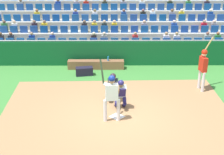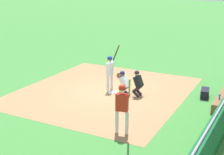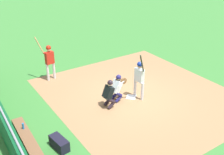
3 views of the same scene
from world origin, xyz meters
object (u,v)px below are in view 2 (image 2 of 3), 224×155
(dugout_bench, at_px, (222,100))
(batter_at_plate, at_px, (110,69))
(catcher_crouching, at_px, (124,82))
(on_deck_batter, at_px, (122,103))
(home_plate_marker, at_px, (113,92))
(home_plate_umpire, at_px, (138,82))
(equipment_duffel_bag, at_px, (205,93))
(water_bottle_on_bench, at_px, (220,97))

(dugout_bench, bearing_deg, batter_at_plate, 98.27)
(batter_at_plate, height_order, catcher_crouching, batter_at_plate)
(dugout_bench, xyz_separation_m, on_deck_batter, (-4.77, 2.64, 0.97))
(home_plate_marker, relative_size, home_plate_umpire, 0.34)
(home_plate_umpire, height_order, on_deck_batter, on_deck_batter)
(home_plate_marker, bearing_deg, equipment_duffel_bag, -69.91)
(dugout_bench, distance_m, on_deck_batter, 5.54)
(dugout_bench, bearing_deg, home_plate_umpire, 102.56)
(catcher_crouching, relative_size, equipment_duffel_bag, 1.54)
(dugout_bench, relative_size, equipment_duffel_bag, 3.51)
(batter_at_plate, bearing_deg, equipment_duffel_bag, -73.54)
(catcher_crouching, bearing_deg, home_plate_marker, 78.74)
(dugout_bench, relative_size, water_bottle_on_bench, 12.42)
(home_plate_umpire, xyz_separation_m, water_bottle_on_bench, (0.22, -3.77, -0.15))
(water_bottle_on_bench, height_order, on_deck_batter, on_deck_batter)
(catcher_crouching, height_order, home_plate_umpire, home_plate_umpire)
(catcher_crouching, height_order, on_deck_batter, on_deck_batter)
(catcher_crouching, xyz_separation_m, water_bottle_on_bench, (0.50, -4.38, -0.15))
(home_plate_marker, bearing_deg, dugout_bench, -78.94)
(dugout_bench, bearing_deg, equipment_duffel_bag, 59.42)
(dugout_bench, distance_m, water_bottle_on_bench, 0.72)
(catcher_crouching, xyz_separation_m, on_deck_batter, (-3.64, -1.77, 0.48))
(home_plate_umpire, height_order, dugout_bench, home_plate_umpire)
(home_plate_marker, height_order, equipment_duffel_bag, equipment_duffel_bag)
(equipment_duffel_bag, bearing_deg, catcher_crouching, 106.03)
(batter_at_plate, xyz_separation_m, catcher_crouching, (-0.35, -0.95, -0.42))
(catcher_crouching, relative_size, water_bottle_on_bench, 5.47)
(home_plate_umpire, bearing_deg, catcher_crouching, 115.03)
(home_plate_umpire, relative_size, on_deck_batter, 0.56)
(batter_at_plate, distance_m, equipment_duffel_bag, 4.74)
(catcher_crouching, distance_m, water_bottle_on_bench, 4.41)
(home_plate_marker, distance_m, batter_at_plate, 1.17)
(on_deck_batter, bearing_deg, equipment_duffel_bag, -18.12)
(batter_at_plate, xyz_separation_m, on_deck_batter, (-3.99, -2.72, 0.06))
(home_plate_marker, bearing_deg, water_bottle_on_bench, -85.87)
(batter_at_plate, xyz_separation_m, home_plate_umpire, (-0.07, -1.56, -0.43))
(on_deck_batter, bearing_deg, catcher_crouching, 25.95)
(home_plate_marker, bearing_deg, catcher_crouching, -101.26)
(home_plate_marker, xyz_separation_m, batter_at_plate, (0.22, 0.26, 1.12))
(batter_at_plate, height_order, equipment_duffel_bag, batter_at_plate)
(home_plate_marker, height_order, catcher_crouching, catcher_crouching)
(dugout_bench, bearing_deg, catcher_crouching, 104.38)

